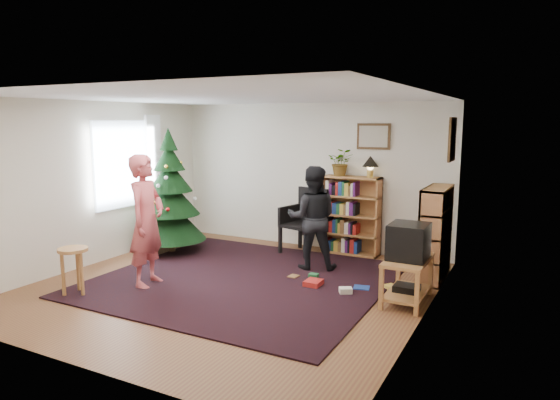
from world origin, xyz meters
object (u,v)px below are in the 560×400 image
at_px(tv_stand, 407,277).
at_px(person_by_chair, 312,218).
at_px(potted_plant, 341,162).
at_px(picture_back, 374,136).
at_px(armchair, 306,218).
at_px(christmas_tree, 171,201).
at_px(bookshelf_back, 351,215).
at_px(table_lamp, 370,163).
at_px(bookshelf_right, 436,232).
at_px(crt_tv, 408,241).
at_px(person_standing, 147,221).
at_px(stool, 73,259).
at_px(picture_right, 452,139).

xyz_separation_m(tv_stand, person_by_chair, (-1.60, 0.74, 0.45)).
height_order(person_by_chair, potted_plant, potted_plant).
distance_m(picture_back, armchair, 1.74).
bearing_deg(picture_back, potted_plant, -164.84).
relative_size(christmas_tree, bookshelf_back, 1.61).
distance_m(tv_stand, table_lamp, 2.44).
xyz_separation_m(bookshelf_back, tv_stand, (1.37, -1.83, -0.34)).
bearing_deg(tv_stand, table_lamp, 120.23).
bearing_deg(armchair, bookshelf_right, 1.18).
bearing_deg(christmas_tree, table_lamp, 23.50).
relative_size(crt_tv, potted_plant, 1.10).
height_order(person_standing, table_lamp, person_standing).
bearing_deg(bookshelf_back, christmas_tree, -154.23).
height_order(person_by_chair, table_lamp, table_lamp).
relative_size(christmas_tree, bookshelf_right, 1.61).
xyz_separation_m(christmas_tree, bookshelf_back, (2.71, 1.31, -0.21)).
height_order(bookshelf_back, person_standing, person_standing).
bearing_deg(christmas_tree, bookshelf_right, 7.85).
bearing_deg(armchair, crt_tv, -23.88).
bearing_deg(person_standing, bookshelf_right, -69.41).
distance_m(picture_back, bookshelf_right, 1.95).
relative_size(bookshelf_back, potted_plant, 2.90).
bearing_deg(stool, bookshelf_right, 35.50).
distance_m(christmas_tree, potted_plant, 2.91).
bearing_deg(picture_back, bookshelf_back, -155.66).
height_order(bookshelf_back, potted_plant, potted_plant).
bearing_deg(stool, person_by_chair, 47.81).
height_order(person_standing, potted_plant, person_standing).
distance_m(picture_back, picture_right, 1.51).
bearing_deg(tv_stand, picture_back, 118.52).
height_order(stool, potted_plant, potted_plant).
distance_m(picture_right, person_by_chair, 2.25).
bearing_deg(table_lamp, armchair, -165.78).
distance_m(christmas_tree, stool, 2.28).
distance_m(picture_back, christmas_tree, 3.51).
height_order(picture_right, potted_plant, picture_right).
height_order(potted_plant, table_lamp, potted_plant).
bearing_deg(potted_plant, person_standing, -121.03).
bearing_deg(stool, crt_tv, 24.07).
xyz_separation_m(bookshelf_back, potted_plant, (-0.20, 0.00, 0.86)).
bearing_deg(christmas_tree, crt_tv, -7.32).
bearing_deg(picture_back, picture_right, -28.69).
relative_size(tv_stand, crt_tv, 1.74).
xyz_separation_m(picture_back, table_lamp, (0.00, -0.14, -0.42)).
height_order(person_standing, person_by_chair, person_standing).
relative_size(tv_stand, potted_plant, 1.90).
relative_size(picture_right, stool, 0.97).
bearing_deg(bookshelf_right, tv_stand, 173.79).
bearing_deg(bookshelf_right, armchair, 77.84).
height_order(christmas_tree, person_by_chair, christmas_tree).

